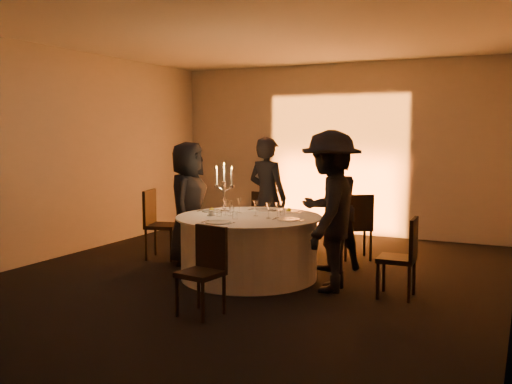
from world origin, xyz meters
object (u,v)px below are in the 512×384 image
at_px(banquet_table, 249,247).
at_px(chair_back_left, 267,219).
at_px(chair_right, 404,253).
at_px(guest_back_right, 332,207).
at_px(candelabra, 224,195).
at_px(guest_left, 188,203).
at_px(chair_left, 157,220).
at_px(chair_front, 205,265).
at_px(coffee_cup, 211,213).
at_px(guest_back_left, 267,197).
at_px(guest_right, 330,211).
at_px(chair_back_right, 357,223).

height_order(banquet_table, chair_back_left, chair_back_left).
relative_size(banquet_table, chair_right, 2.04).
height_order(chair_back_left, guest_back_right, guest_back_right).
bearing_deg(candelabra, banquet_table, -20.59).
bearing_deg(banquet_table, guest_left, 164.03).
bearing_deg(chair_left, guest_back_right, -93.84).
relative_size(chair_front, coffee_cup, 7.95).
height_order(chair_right, guest_left, guest_left).
height_order(chair_back_left, candelabra, candelabra).
relative_size(guest_back_left, guest_right, 0.95).
relative_size(chair_back_right, guest_right, 0.52).
bearing_deg(coffee_cup, chair_back_right, 51.03).
distance_m(guest_left, guest_back_right, 1.95).
distance_m(banquet_table, chair_back_right, 1.80).
distance_m(guest_back_right, guest_right, 1.03).
bearing_deg(chair_back_right, guest_back_right, 47.86).
bearing_deg(chair_front, candelabra, 121.33).
bearing_deg(chair_right, guest_back_right, -131.90).
bearing_deg(chair_left, coffee_cup, -129.48).
height_order(chair_back_right, guest_back_left, guest_back_left).
xyz_separation_m(chair_front, coffee_cup, (-0.69, 1.30, 0.31)).
xyz_separation_m(banquet_table, chair_front, (0.24, -1.46, 0.10)).
bearing_deg(candelabra, chair_left, 169.22).
relative_size(chair_back_left, guest_back_right, 0.56).
bearing_deg(guest_back_right, coffee_cup, -1.66).
height_order(chair_right, guest_right, guest_right).
height_order(chair_right, guest_back_right, guest_back_right).
bearing_deg(guest_back_left, candelabra, 95.61).
xyz_separation_m(guest_back_left, coffee_cup, (-0.15, -1.34, -0.07)).
relative_size(chair_left, chair_back_right, 1.04).
relative_size(chair_back_right, chair_front, 1.08).
bearing_deg(guest_back_right, candelabra, -11.75).
bearing_deg(banquet_table, guest_back_right, 48.13).
height_order(chair_right, chair_front, chair_right).
distance_m(coffee_cup, candelabra, 0.38).
height_order(chair_back_right, coffee_cup, chair_back_right).
distance_m(chair_left, coffee_cup, 1.36).
relative_size(guest_left, candelabra, 2.56).
xyz_separation_m(chair_back_left, chair_right, (2.29, -1.44, -0.03)).
distance_m(chair_back_right, candelabra, 2.00).
height_order(chair_front, coffee_cup, chair_front).
bearing_deg(guest_back_left, guest_right, 150.70).
bearing_deg(chair_back_right, chair_right, 92.05).
bearing_deg(chair_right, guest_back_left, -121.72).
relative_size(chair_right, candelabra, 1.36).
bearing_deg(guest_right, coffee_cup, -93.76).
xyz_separation_m(guest_left, candelabra, (0.65, -0.15, 0.16)).
height_order(chair_left, chair_back_right, chair_left).
xyz_separation_m(banquet_table, guest_back_right, (0.78, 0.87, 0.44)).
relative_size(guest_right, coffee_cup, 16.61).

